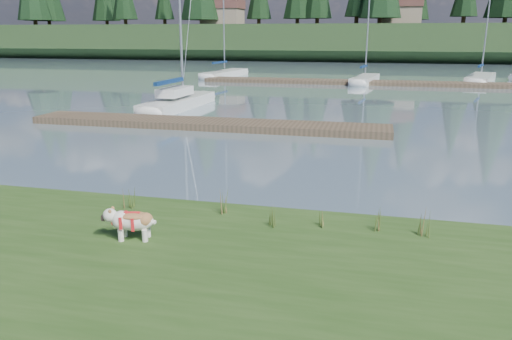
# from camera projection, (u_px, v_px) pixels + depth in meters

# --- Properties ---
(ground) EXTENTS (200.00, 200.00, 0.00)m
(ground) POSITION_uv_depth(u_px,v_px,m) (336.00, 84.00, 40.76)
(ground) COLOR #78909E
(ground) RESTS_ON ground
(bank) EXTENTS (60.00, 9.00, 0.35)m
(bank) POSITION_uv_depth(u_px,v_px,m) (123.00, 317.00, 6.97)
(bank) COLOR #2E4B1C
(bank) RESTS_ON ground
(ridge) EXTENTS (200.00, 20.00, 5.00)m
(ridge) POSITION_uv_depth(u_px,v_px,m) (359.00, 43.00, 80.40)
(ridge) COLOR #1D3218
(ridge) RESTS_ON ground
(bulldog) EXTENTS (0.98, 0.50, 0.58)m
(bulldog) POSITION_uv_depth(u_px,v_px,m) (132.00, 220.00, 9.09)
(bulldog) COLOR silver
(bulldog) RESTS_ON bank
(sailboat_main) EXTENTS (1.95, 7.95, 11.43)m
(sailboat_main) POSITION_uv_depth(u_px,v_px,m) (183.00, 99.00, 27.93)
(sailboat_main) COLOR silver
(sailboat_main) RESTS_ON ground
(dock_near) EXTENTS (16.00, 2.00, 0.30)m
(dock_near) POSITION_uv_depth(u_px,v_px,m) (205.00, 124.00, 21.94)
(dock_near) COLOR #4C3D2C
(dock_near) RESTS_ON ground
(dock_far) EXTENTS (26.00, 2.20, 0.30)m
(dock_far) POSITION_uv_depth(u_px,v_px,m) (361.00, 82.00, 40.27)
(dock_far) COLOR #4C3D2C
(dock_far) RESTS_ON ground
(sailboat_bg_1) EXTENTS (2.83, 8.57, 12.51)m
(sailboat_bg_1) POSITION_uv_depth(u_px,v_px,m) (228.00, 73.00, 47.74)
(sailboat_bg_1) COLOR silver
(sailboat_bg_1) RESTS_ON ground
(sailboat_bg_2) EXTENTS (2.46, 7.33, 10.91)m
(sailboat_bg_2) POSITION_uv_depth(u_px,v_px,m) (366.00, 78.00, 41.88)
(sailboat_bg_2) COLOR silver
(sailboat_bg_2) RESTS_ON ground
(sailboat_bg_3) EXTENTS (4.03, 8.87, 12.75)m
(sailboat_bg_3) POSITION_uv_depth(u_px,v_px,m) (482.00, 77.00, 43.04)
(sailboat_bg_3) COLOR silver
(sailboat_bg_3) RESTS_ON ground
(weed_0) EXTENTS (0.17, 0.14, 0.63)m
(weed_0) POSITION_uv_depth(u_px,v_px,m) (224.00, 201.00, 10.41)
(weed_0) COLOR #475B23
(weed_0) RESTS_ON bank
(weed_1) EXTENTS (0.17, 0.14, 0.43)m
(weed_1) POSITION_uv_depth(u_px,v_px,m) (270.00, 217.00, 9.75)
(weed_1) COLOR #475B23
(weed_1) RESTS_ON bank
(weed_2) EXTENTS (0.17, 0.14, 0.59)m
(weed_2) POSITION_uv_depth(u_px,v_px,m) (376.00, 218.00, 9.54)
(weed_2) COLOR #475B23
(weed_2) RESTS_ON bank
(weed_3) EXTENTS (0.17, 0.14, 0.50)m
(weed_3) POSITION_uv_depth(u_px,v_px,m) (129.00, 199.00, 10.76)
(weed_3) COLOR #475B23
(weed_3) RESTS_ON bank
(weed_4) EXTENTS (0.17, 0.14, 0.40)m
(weed_4) POSITION_uv_depth(u_px,v_px,m) (319.00, 218.00, 9.73)
(weed_4) COLOR #475B23
(weed_4) RESTS_ON bank
(weed_5) EXTENTS (0.17, 0.14, 0.65)m
(weed_5) POSITION_uv_depth(u_px,v_px,m) (424.00, 222.00, 9.27)
(weed_5) COLOR #475B23
(weed_5) RESTS_ON bank
(mud_lip) EXTENTS (60.00, 0.50, 0.14)m
(mud_lip) POSITION_uv_depth(u_px,v_px,m) (219.00, 216.00, 11.13)
(mud_lip) COLOR #33281C
(mud_lip) RESTS_ON ground
(house_0) EXTENTS (6.30, 5.30, 4.65)m
(house_0) POSITION_uv_depth(u_px,v_px,m) (223.00, 12.00, 81.28)
(house_0) COLOR gray
(house_0) RESTS_ON ridge
(house_1) EXTENTS (6.30, 5.30, 4.65)m
(house_1) POSITION_uv_depth(u_px,v_px,m) (400.00, 10.00, 75.89)
(house_1) COLOR gray
(house_1) RESTS_ON ridge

